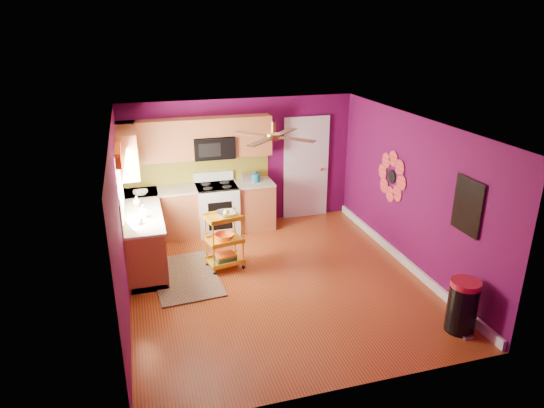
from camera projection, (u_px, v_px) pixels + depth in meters
name	position (u px, v px, depth m)	size (l,w,h in m)	color
ground	(277.00, 281.00, 7.66)	(5.00, 5.00, 0.00)	maroon
room_envelope	(279.00, 183.00, 7.09)	(4.54, 5.04, 2.52)	#580A43
lower_cabinets	(177.00, 222.00, 8.79)	(2.81, 2.31, 0.94)	#9B512A
electric_range	(217.00, 208.00, 9.30)	(0.76, 0.66, 1.13)	white
upper_cabinetry	(176.00, 143.00, 8.65)	(2.80, 2.30, 1.26)	#9B512A
left_window	(119.00, 168.00, 7.41)	(0.08, 1.35, 1.08)	white
panel_door	(306.00, 169.00, 9.86)	(0.95, 0.11, 2.15)	white
right_wall_art	(423.00, 189.00, 7.42)	(0.04, 2.74, 1.04)	black
ceiling_fan	(274.00, 136.00, 7.03)	(1.01, 1.01, 0.26)	#BF8C3F
shag_rug	(185.00, 277.00, 7.77)	(0.97, 1.59, 0.02)	black
rolling_cart	(225.00, 239.00, 7.90)	(0.63, 0.51, 1.03)	yellow
trash_can	(462.00, 306.00, 6.33)	(0.39, 0.42, 0.74)	black
teal_kettle	(255.00, 177.00, 9.34)	(0.18, 0.18, 0.21)	#136C90
toaster	(248.00, 177.00, 9.33)	(0.22, 0.15, 0.18)	beige
soap_bottle_a	(143.00, 211.00, 7.62)	(0.10, 0.10, 0.21)	#EA3F72
soap_bottle_b	(137.00, 201.00, 8.12)	(0.14, 0.14, 0.17)	white
counter_dish	(141.00, 193.00, 8.66)	(0.27, 0.27, 0.07)	white
counter_cup	(139.00, 221.00, 7.38)	(0.13, 0.13, 0.10)	white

